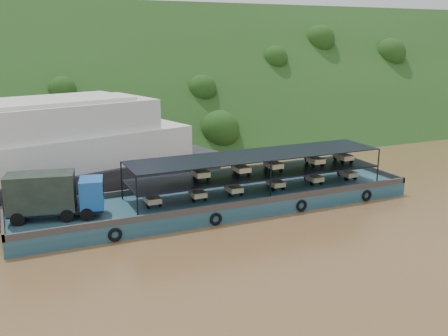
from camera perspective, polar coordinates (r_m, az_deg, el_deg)
name	(u,v)px	position (r m, az deg, el deg)	size (l,w,h in m)	color
ground	(259,209)	(43.76, 4.02, -4.69)	(160.00, 160.00, 0.00)	brown
hillside	(146,138)	(76.34, -8.88, 3.46)	(140.00, 28.00, 28.00)	#1C3613
cargo_barge	(206,198)	(42.81, -2.01, -3.44)	(35.00, 7.18, 4.75)	#16404E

